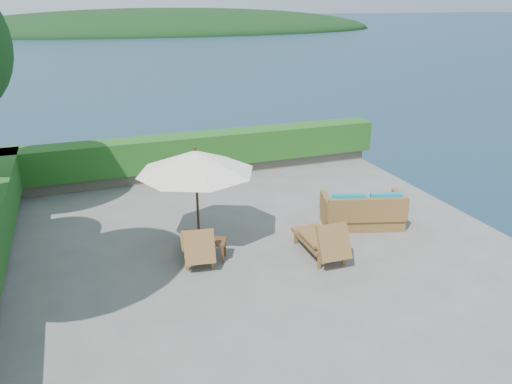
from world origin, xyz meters
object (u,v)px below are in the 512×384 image
object	(u,v)px
wicker_loveseat	(363,212)
patio_umbrella	(196,162)
side_table	(216,244)
lounge_right	(322,240)
lounge_left	(198,244)

from	to	relation	value
wicker_loveseat	patio_umbrella	bearing A→B (deg)	-169.22
patio_umbrella	side_table	world-z (taller)	patio_umbrella
patio_umbrella	side_table	xyz separation A→B (m)	(0.18, -0.84, -1.63)
wicker_loveseat	side_table	bearing A→B (deg)	-157.33
lounge_right	side_table	world-z (taller)	lounge_right
side_table	wicker_loveseat	xyz separation A→B (m)	(3.93, 0.41, -0.00)
patio_umbrella	side_table	distance (m)	1.84
patio_umbrella	lounge_right	bearing A→B (deg)	-32.51
lounge_left	side_table	distance (m)	0.40
lounge_left	side_table	xyz separation A→B (m)	(0.38, -0.11, 0.00)
side_table	lounge_right	bearing A→B (deg)	-17.36
lounge_right	lounge_left	bearing A→B (deg)	163.80
lounge_left	wicker_loveseat	distance (m)	4.32
side_table	wicker_loveseat	bearing A→B (deg)	5.92
patio_umbrella	lounge_left	distance (m)	1.80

